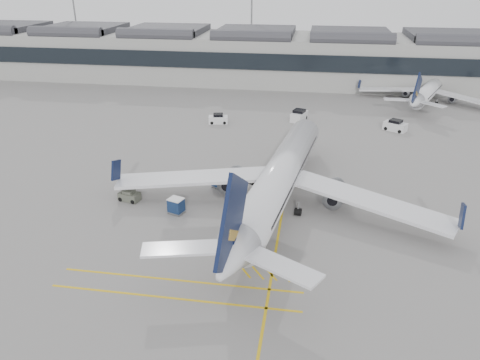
# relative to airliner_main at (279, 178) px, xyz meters

# --- Properties ---
(ground) EXTENTS (220.00, 220.00, 0.00)m
(ground) POSITION_rel_airliner_main_xyz_m (-9.39, -6.25, -3.37)
(ground) COLOR gray
(ground) RESTS_ON ground
(terminal) EXTENTS (200.00, 20.45, 12.40)m
(terminal) POSITION_rel_airliner_main_xyz_m (-9.39, 65.67, 2.77)
(terminal) COLOR #9E9E99
(terminal) RESTS_ON ground
(light_masts) EXTENTS (113.00, 0.60, 25.45)m
(light_masts) POSITION_rel_airliner_main_xyz_m (-11.05, 79.75, 11.12)
(light_masts) COLOR slate
(light_masts) RESTS_ON ground
(apron_markings) EXTENTS (0.25, 60.00, 0.01)m
(apron_markings) POSITION_rel_airliner_main_xyz_m (0.61, 3.75, -3.36)
(apron_markings) COLOR gold
(apron_markings) RESTS_ON ground
(airliner_main) EXTENTS (39.06, 42.95, 11.46)m
(airliner_main) POSITION_rel_airliner_main_xyz_m (0.00, 0.00, 0.00)
(airliner_main) COLOR silver
(airliner_main) RESTS_ON ground
(airliner_far) EXTENTS (26.88, 29.71, 8.39)m
(airliner_far) POSITION_rel_airliner_main_xyz_m (26.91, 51.47, -0.90)
(airliner_far) COLOR silver
(airliner_far) RESTS_ON ground
(belt_loader) EXTENTS (5.35, 2.11, 2.16)m
(belt_loader) POSITION_rel_airliner_main_xyz_m (-3.79, 2.03, -2.74)
(belt_loader) COLOR beige
(belt_loader) RESTS_ON ground
(baggage_cart_a) EXTENTS (1.85, 1.58, 1.81)m
(baggage_cart_a) POSITION_rel_airliner_main_xyz_m (-7.57, 3.58, -2.40)
(baggage_cart_a) COLOR gray
(baggage_cart_a) RESTS_ON ground
(baggage_cart_b) EXTENTS (1.61, 1.36, 1.60)m
(baggage_cart_b) POSITION_rel_airliner_main_xyz_m (-6.20, 2.81, -2.51)
(baggage_cart_b) COLOR gray
(baggage_cart_b) RESTS_ON ground
(baggage_cart_c) EXTENTS (2.09, 1.90, 1.81)m
(baggage_cart_c) POSITION_rel_airliner_main_xyz_m (-11.33, -4.01, -2.40)
(baggage_cart_c) COLOR gray
(baggage_cart_c) RESTS_ON ground
(baggage_cart_d) EXTENTS (1.95, 1.78, 1.68)m
(baggage_cart_d) POSITION_rel_airliner_main_xyz_m (-7.95, 3.60, -2.47)
(baggage_cart_d) COLOR gray
(baggage_cart_d) RESTS_ON ground
(ramp_agent_a) EXTENTS (0.68, 0.58, 1.56)m
(ramp_agent_a) POSITION_rel_airliner_main_xyz_m (-4.29, 2.13, -2.59)
(ramp_agent_a) COLOR orange
(ramp_agent_a) RESTS_ON ground
(ramp_agent_b) EXTENTS (0.75, 0.59, 1.54)m
(ramp_agent_b) POSITION_rel_airliner_main_xyz_m (-3.76, -3.59, -2.59)
(ramp_agent_b) COLOR #FB430D
(ramp_agent_b) RESTS_ON ground
(pushback_tug) EXTENTS (2.72, 2.02, 1.37)m
(pushback_tug) POSITION_rel_airliner_main_xyz_m (-17.77, -1.85, -2.76)
(pushback_tug) COLOR #525648
(pushback_tug) RESTS_ON ground
(safety_cone_nose) EXTENTS (0.40, 0.40, 0.55)m
(safety_cone_nose) POSITION_rel_airliner_main_xyz_m (-0.84, 17.95, -3.09)
(safety_cone_nose) COLOR #F24C0A
(safety_cone_nose) RESTS_ON ground
(safety_cone_engine) EXTENTS (0.39, 0.39, 0.55)m
(safety_cone_engine) POSITION_rel_airliner_main_xyz_m (6.69, 1.34, -3.09)
(safety_cone_engine) COLOR #F24C0A
(safety_cone_engine) RESTS_ON ground
(service_van_left) EXTENTS (3.64, 2.27, 1.74)m
(service_van_left) POSITION_rel_airliner_main_xyz_m (-13.43, 30.01, -2.59)
(service_van_left) COLOR silver
(service_van_left) RESTS_ON ground
(service_van_mid) EXTENTS (3.19, 4.45, 2.07)m
(service_van_mid) POSITION_rel_airliner_main_xyz_m (0.86, 33.90, -2.44)
(service_van_mid) COLOR silver
(service_van_mid) RESTS_ON ground
(service_van_right) EXTENTS (4.18, 3.57, 1.93)m
(service_van_right) POSITION_rel_airliner_main_xyz_m (17.44, 30.71, -2.50)
(service_van_right) COLOR silver
(service_van_right) RESTS_ON ground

